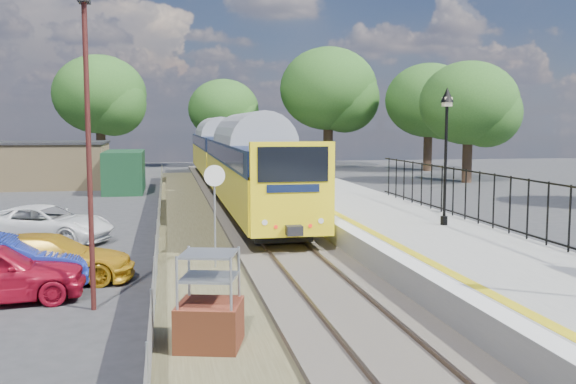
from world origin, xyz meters
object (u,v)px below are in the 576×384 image
object	(u,v)px
brick_plinth	(209,302)
carpark_lamp	(88,135)
car_blue	(1,263)
speed_sign	(215,198)
victorian_lamp_north	(446,124)
train	(229,156)
car_yellow	(49,258)
car_white	(45,224)

from	to	relation	value
brick_plinth	carpark_lamp	xyz separation A→B (m)	(-2.47, 3.13, 3.13)
brick_plinth	car_blue	bearing A→B (deg)	132.92
brick_plinth	speed_sign	xyz separation A→B (m)	(0.62, 6.79, 1.23)
car_blue	victorian_lamp_north	bearing A→B (deg)	-81.85
victorian_lamp_north	train	bearing A→B (deg)	104.86
car_yellow	speed_sign	bearing A→B (deg)	-77.69
car_yellow	car_white	xyz separation A→B (m)	(-1.18, 6.18, 0.03)
speed_sign	car_blue	xyz separation A→B (m)	(-5.60, -1.44, -1.42)
brick_plinth	car_blue	size ratio (longest dim) A/B	0.43
car_blue	train	bearing A→B (deg)	-23.05
brick_plinth	car_white	bearing A→B (deg)	112.65
speed_sign	car_white	bearing A→B (deg)	131.03
victorian_lamp_north	brick_plinth	size ratio (longest dim) A/B	2.43
train	car_blue	world-z (taller)	train
brick_plinth	carpark_lamp	bearing A→B (deg)	128.26
car_blue	car_white	size ratio (longest dim) A/B	0.89
car_blue	car_yellow	size ratio (longest dim) A/B	0.96
speed_sign	victorian_lamp_north	bearing A→B (deg)	4.03
victorian_lamp_north	brick_plinth	world-z (taller)	victorian_lamp_north
train	car_white	distance (m)	17.92
car_blue	car_white	xyz separation A→B (m)	(-0.13, 6.89, -0.04)
carpark_lamp	car_yellow	bearing A→B (deg)	116.46
speed_sign	car_blue	size ratio (longest dim) A/B	0.71
speed_sign	carpark_lamp	xyz separation A→B (m)	(-3.09, -3.66, 1.90)
brick_plinth	carpark_lamp	distance (m)	5.07
victorian_lamp_north	car_white	bearing A→B (deg)	162.98
carpark_lamp	car_yellow	xyz separation A→B (m)	(-1.46, 2.93, -3.39)
train	car_yellow	size ratio (longest dim) A/B	9.03
train	car_blue	xyz separation A→B (m)	(-8.10, -22.72, -1.62)
brick_plinth	speed_sign	size ratio (longest dim) A/B	0.61
carpark_lamp	car_white	bearing A→B (deg)	106.15
victorian_lamp_north	car_yellow	bearing A→B (deg)	-170.63
car_blue	car_yellow	distance (m)	1.27
speed_sign	car_yellow	size ratio (longest dim) A/B	0.68
victorian_lamp_north	brick_plinth	xyz separation A→B (m)	(-8.42, -8.09, -3.39)
train	carpark_lamp	size ratio (longest dim) A/B	5.75
brick_plinth	car_white	world-z (taller)	brick_plinth
brick_plinth	carpark_lamp	world-z (taller)	carpark_lamp
victorian_lamp_north	car_white	distance (m)	14.60
train	car_yellow	bearing A→B (deg)	-107.75
carpark_lamp	train	bearing A→B (deg)	77.36
victorian_lamp_north	brick_plinth	distance (m)	12.16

